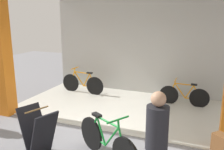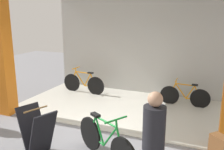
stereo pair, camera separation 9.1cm
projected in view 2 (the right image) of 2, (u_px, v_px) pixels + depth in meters
ground_plane at (99, 130)px, 5.78m from camera, size 20.03×20.03×0.00m
shop_facade at (125, 34)px, 6.84m from camera, size 6.22×3.55×3.87m
bicycle_inside_0 at (185, 96)px, 7.25m from camera, size 1.43×0.39×0.79m
bicycle_inside_1 at (84, 83)px, 8.46m from camera, size 1.58×0.44×0.87m
bicycle_parked_0 at (105, 142)px, 4.51m from camera, size 1.50×0.88×0.94m
sandwich_board_sign at (37, 132)px, 4.70m from camera, size 0.84×0.70×0.94m
pedestrian_2 at (153, 146)px, 3.46m from camera, size 0.45×0.64×1.64m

